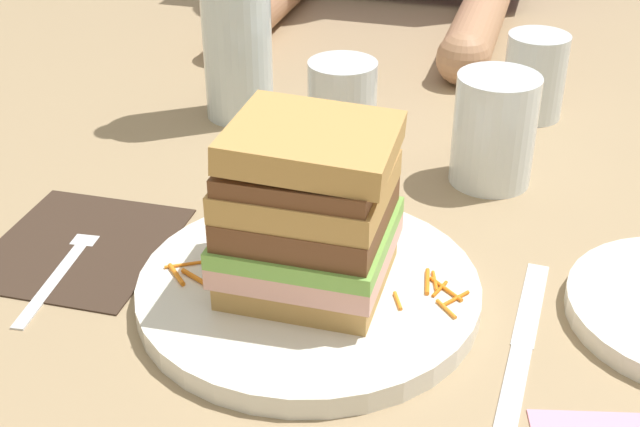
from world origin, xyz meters
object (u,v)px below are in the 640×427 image
(juice_glass, at_px, (493,137))
(main_plate, at_px, (309,290))
(fork, at_px, (68,257))
(empty_tumbler_0, at_px, (342,100))
(knife, at_px, (522,347))
(napkin_dark, at_px, (81,245))
(empty_tumbler_1, at_px, (535,76))
(sandwich, at_px, (309,210))

(juice_glass, bearing_deg, main_plate, -115.40)
(main_plate, xyz_separation_m, fork, (-0.20, -0.01, -0.00))
(fork, xyz_separation_m, empty_tumbler_0, (0.15, 0.28, 0.04))
(main_plate, distance_m, knife, 0.16)
(fork, bearing_deg, main_plate, 1.49)
(fork, height_order, knife, fork)
(napkin_dark, bearing_deg, fork, -84.02)
(juice_glass, xyz_separation_m, empty_tumbler_1, (0.03, 0.16, 0.00))
(knife, distance_m, juice_glass, 0.25)
(knife, bearing_deg, napkin_dark, 175.01)
(fork, height_order, empty_tumbler_0, empty_tumbler_0)
(main_plate, bearing_deg, fork, -178.51)
(sandwich, bearing_deg, juice_glass, 64.67)
(main_plate, height_order, juice_glass, juice_glass)
(juice_glass, relative_size, empty_tumbler_0, 1.29)
(knife, bearing_deg, main_plate, 174.91)
(sandwich, xyz_separation_m, knife, (0.16, -0.01, -0.08))
(juice_glass, height_order, empty_tumbler_0, juice_glass)
(main_plate, xyz_separation_m, empty_tumbler_1, (0.13, 0.38, 0.04))
(juice_glass, bearing_deg, sandwich, -115.33)
(main_plate, bearing_deg, empty_tumbler_0, 99.94)
(fork, bearing_deg, napkin_dark, 95.98)
(sandwich, relative_size, napkin_dark, 0.82)
(fork, bearing_deg, sandwich, 1.61)
(napkin_dark, bearing_deg, empty_tumbler_0, 60.10)
(juice_glass, bearing_deg, empty_tumbler_1, 81.04)
(empty_tumbler_0, bearing_deg, napkin_dark, -119.90)
(main_plate, height_order, knife, main_plate)
(sandwich, height_order, empty_tumbler_0, sandwich)
(main_plate, xyz_separation_m, juice_glass, (0.11, 0.22, 0.04))
(napkin_dark, bearing_deg, main_plate, -4.91)
(sandwich, distance_m, juice_glass, 0.25)
(empty_tumbler_0, bearing_deg, fork, -117.55)
(main_plate, relative_size, juice_glass, 2.46)
(juice_glass, bearing_deg, fork, -142.86)
(napkin_dark, height_order, knife, same)
(sandwich, relative_size, fork, 0.76)
(sandwich, distance_m, empty_tumbler_1, 0.41)
(knife, bearing_deg, empty_tumbler_1, 93.56)
(fork, distance_m, empty_tumbler_0, 0.32)
(sandwich, relative_size, juice_glass, 1.24)
(napkin_dark, bearing_deg, juice_glass, 34.17)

